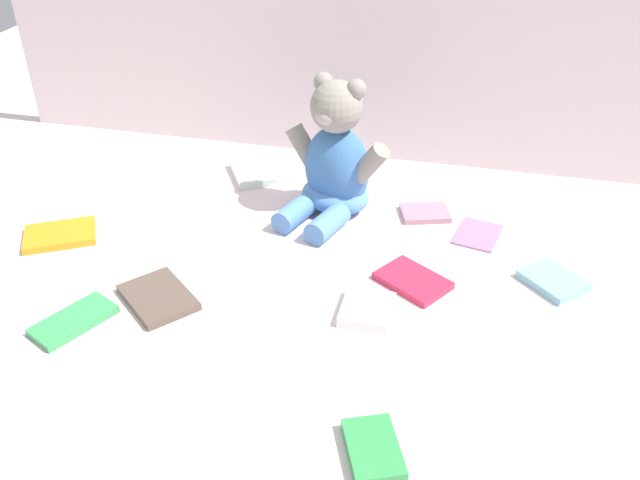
{
  "coord_description": "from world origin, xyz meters",
  "views": [
    {
      "loc": [
        0.21,
        -1.03,
        0.72
      ],
      "look_at": [
        -0.01,
        -0.1,
        0.1
      ],
      "focal_mm": 37.32,
      "sensor_mm": 36.0,
      "label": 1
    }
  ],
  "objects_px": {
    "teddy_bear": "(334,164)",
    "book_case_1": "(367,310)",
    "book_case_9": "(478,233)",
    "book_case_4": "(74,321)",
    "book_case_0": "(60,235)",
    "book_case_5": "(373,450)",
    "book_case_6": "(158,297)",
    "book_case_2": "(554,281)",
    "book_case_8": "(425,213)",
    "book_case_3": "(413,281)",
    "book_case_7": "(252,173)"
  },
  "relations": [
    {
      "from": "teddy_bear",
      "to": "book_case_5",
      "type": "xyz_separation_m",
      "value": [
        0.19,
        -0.62,
        -0.1
      ]
    },
    {
      "from": "book_case_4",
      "to": "book_case_7",
      "type": "xyz_separation_m",
      "value": [
        0.12,
        0.58,
        0.0
      ]
    },
    {
      "from": "book_case_1",
      "to": "book_case_2",
      "type": "xyz_separation_m",
      "value": [
        0.31,
        0.16,
        -0.0
      ]
    },
    {
      "from": "teddy_bear",
      "to": "book_case_0",
      "type": "xyz_separation_m",
      "value": [
        -0.51,
        -0.24,
        -0.1
      ]
    },
    {
      "from": "book_case_4",
      "to": "book_case_7",
      "type": "bearing_deg",
      "value": 104.16
    },
    {
      "from": "book_case_9",
      "to": "teddy_bear",
      "type": "bearing_deg",
      "value": 5.8
    },
    {
      "from": "teddy_bear",
      "to": "book_case_1",
      "type": "relative_size",
      "value": 3.07
    },
    {
      "from": "book_case_1",
      "to": "book_case_7",
      "type": "distance_m",
      "value": 0.56
    },
    {
      "from": "book_case_4",
      "to": "book_case_3",
      "type": "bearing_deg",
      "value": 50.42
    },
    {
      "from": "book_case_2",
      "to": "book_case_4",
      "type": "xyz_separation_m",
      "value": [
        -0.78,
        -0.3,
        -0.0
      ]
    },
    {
      "from": "book_case_3",
      "to": "teddy_bear",
      "type": "bearing_deg",
      "value": 73.86
    },
    {
      "from": "book_case_1",
      "to": "teddy_bear",
      "type": "bearing_deg",
      "value": -68.26
    },
    {
      "from": "teddy_bear",
      "to": "book_case_6",
      "type": "distance_m",
      "value": 0.46
    },
    {
      "from": "book_case_0",
      "to": "book_case_8",
      "type": "xyz_separation_m",
      "value": [
        0.7,
        0.26,
        -0.0
      ]
    },
    {
      "from": "book_case_2",
      "to": "book_case_4",
      "type": "height_order",
      "value": "book_case_2"
    },
    {
      "from": "teddy_bear",
      "to": "book_case_4",
      "type": "relative_size",
      "value": 2.15
    },
    {
      "from": "teddy_bear",
      "to": "book_case_4",
      "type": "xyz_separation_m",
      "value": [
        -0.34,
        -0.47,
        -0.1
      ]
    },
    {
      "from": "teddy_bear",
      "to": "book_case_2",
      "type": "bearing_deg",
      "value": -2.56
    },
    {
      "from": "teddy_bear",
      "to": "book_case_4",
      "type": "bearing_deg",
      "value": -107.36
    },
    {
      "from": "book_case_8",
      "to": "book_case_9",
      "type": "distance_m",
      "value": 0.12
    },
    {
      "from": "book_case_1",
      "to": "book_case_7",
      "type": "bearing_deg",
      "value": -51.18
    },
    {
      "from": "teddy_bear",
      "to": "book_case_9",
      "type": "xyz_separation_m",
      "value": [
        0.3,
        -0.03,
        -0.1
      ]
    },
    {
      "from": "book_case_0",
      "to": "book_case_6",
      "type": "xyz_separation_m",
      "value": [
        0.28,
        -0.14,
        -0.0
      ]
    },
    {
      "from": "book_case_0",
      "to": "book_case_5",
      "type": "relative_size",
      "value": 1.33
    },
    {
      "from": "book_case_2",
      "to": "book_case_4",
      "type": "distance_m",
      "value": 0.84
    },
    {
      "from": "book_case_1",
      "to": "book_case_7",
      "type": "height_order",
      "value": "same"
    },
    {
      "from": "teddy_bear",
      "to": "book_case_3",
      "type": "xyz_separation_m",
      "value": [
        0.2,
        -0.23,
        -0.1
      ]
    },
    {
      "from": "book_case_9",
      "to": "book_case_8",
      "type": "bearing_deg",
      "value": -13.56
    },
    {
      "from": "book_case_0",
      "to": "book_case_8",
      "type": "height_order",
      "value": "book_case_0"
    },
    {
      "from": "book_case_0",
      "to": "book_case_1",
      "type": "height_order",
      "value": "book_case_1"
    },
    {
      "from": "book_case_9",
      "to": "book_case_2",
      "type": "bearing_deg",
      "value": 147.84
    },
    {
      "from": "book_case_3",
      "to": "book_case_0",
      "type": "bearing_deg",
      "value": 124.0
    },
    {
      "from": "book_case_6",
      "to": "book_case_0",
      "type": "bearing_deg",
      "value": 103.35
    },
    {
      "from": "book_case_9",
      "to": "book_case_3",
      "type": "bearing_deg",
      "value": 72.97
    },
    {
      "from": "teddy_bear",
      "to": "book_case_7",
      "type": "distance_m",
      "value": 0.26
    },
    {
      "from": "book_case_1",
      "to": "book_case_9",
      "type": "height_order",
      "value": "book_case_1"
    },
    {
      "from": "book_case_0",
      "to": "book_case_8",
      "type": "distance_m",
      "value": 0.75
    },
    {
      "from": "book_case_3",
      "to": "book_case_6",
      "type": "relative_size",
      "value": 0.91
    },
    {
      "from": "book_case_1",
      "to": "book_case_9",
      "type": "distance_m",
      "value": 0.35
    },
    {
      "from": "teddy_bear",
      "to": "book_case_9",
      "type": "distance_m",
      "value": 0.32
    },
    {
      "from": "book_case_5",
      "to": "book_case_7",
      "type": "xyz_separation_m",
      "value": [
        -0.41,
        0.73,
        0.0
      ]
    },
    {
      "from": "book_case_5",
      "to": "book_case_9",
      "type": "xyz_separation_m",
      "value": [
        0.11,
        0.59,
        -0.0
      ]
    },
    {
      "from": "book_case_1",
      "to": "book_case_5",
      "type": "distance_m",
      "value": 0.29
    },
    {
      "from": "book_case_1",
      "to": "book_case_2",
      "type": "distance_m",
      "value": 0.35
    },
    {
      "from": "book_case_7",
      "to": "book_case_9",
      "type": "xyz_separation_m",
      "value": [
        0.52,
        -0.14,
        -0.01
      ]
    },
    {
      "from": "teddy_bear",
      "to": "book_case_9",
      "type": "height_order",
      "value": "teddy_bear"
    },
    {
      "from": "teddy_bear",
      "to": "book_case_1",
      "type": "bearing_deg",
      "value": -50.12
    },
    {
      "from": "book_case_8",
      "to": "teddy_bear",
      "type": "bearing_deg",
      "value": -101.61
    },
    {
      "from": "book_case_3",
      "to": "book_case_8",
      "type": "distance_m",
      "value": 0.25
    },
    {
      "from": "book_case_5",
      "to": "book_case_6",
      "type": "xyz_separation_m",
      "value": [
        -0.42,
        0.24,
        -0.0
      ]
    }
  ]
}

